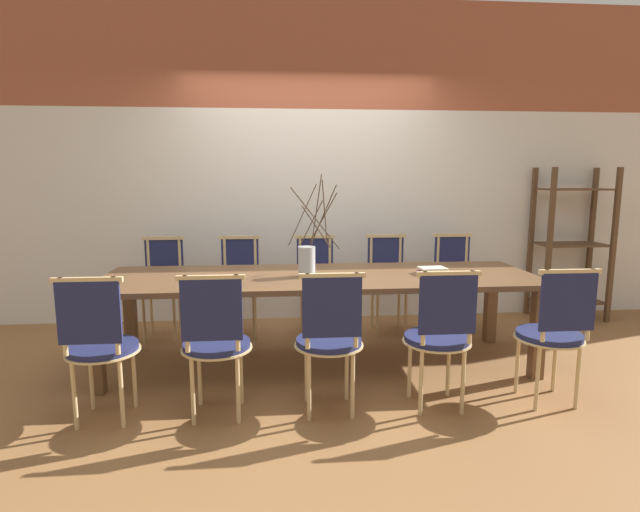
% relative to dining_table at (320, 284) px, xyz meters
% --- Properties ---
extents(ground_plane, '(16.00, 16.00, 0.00)m').
position_rel_dining_table_xyz_m(ground_plane, '(0.00, 0.00, -0.65)').
color(ground_plane, olive).
extents(wall_rear, '(12.00, 0.06, 3.20)m').
position_rel_dining_table_xyz_m(wall_rear, '(0.00, 1.37, 0.95)').
color(wall_rear, silver).
rests_on(wall_rear, ground_plane).
extents(dining_table, '(3.35, 1.03, 0.72)m').
position_rel_dining_table_xyz_m(dining_table, '(0.00, 0.00, 0.00)').
color(dining_table, brown).
rests_on(dining_table, ground_plane).
extents(chair_near_leftend, '(0.44, 0.44, 0.92)m').
position_rel_dining_table_xyz_m(chair_near_leftend, '(-1.39, -0.83, -0.15)').
color(chair_near_leftend, '#1E234C').
rests_on(chair_near_leftend, ground_plane).
extents(chair_near_left, '(0.44, 0.44, 0.92)m').
position_rel_dining_table_xyz_m(chair_near_left, '(-0.71, -0.83, -0.15)').
color(chair_near_left, '#1E234C').
rests_on(chair_near_left, ground_plane).
extents(chair_near_center, '(0.44, 0.44, 0.92)m').
position_rel_dining_table_xyz_m(chair_near_center, '(-0.01, -0.83, -0.15)').
color(chair_near_center, '#1E234C').
rests_on(chair_near_center, ground_plane).
extents(chair_near_right, '(0.44, 0.44, 0.92)m').
position_rel_dining_table_xyz_m(chair_near_right, '(0.68, -0.83, -0.15)').
color(chair_near_right, '#1E234C').
rests_on(chair_near_right, ground_plane).
extents(chair_near_rightend, '(0.44, 0.44, 0.92)m').
position_rel_dining_table_xyz_m(chair_near_rightend, '(1.44, -0.83, -0.15)').
color(chair_near_rightend, '#1E234C').
rests_on(chair_near_rightend, ground_plane).
extents(chair_far_leftend, '(0.44, 0.44, 0.92)m').
position_rel_dining_table_xyz_m(chair_far_leftend, '(-1.39, 0.83, -0.15)').
color(chair_far_leftend, '#1E234C').
rests_on(chair_far_leftend, ground_plane).
extents(chair_far_left, '(0.44, 0.44, 0.92)m').
position_rel_dining_table_xyz_m(chair_far_left, '(-0.68, 0.83, -0.15)').
color(chair_far_left, '#1E234C').
rests_on(chair_far_left, ground_plane).
extents(chair_far_center, '(0.44, 0.44, 0.92)m').
position_rel_dining_table_xyz_m(chair_far_center, '(0.03, 0.83, -0.15)').
color(chair_far_center, '#1E234C').
rests_on(chair_far_center, ground_plane).
extents(chair_far_right, '(0.44, 0.44, 0.92)m').
position_rel_dining_table_xyz_m(chair_far_right, '(0.73, 0.83, -0.15)').
color(chair_far_right, '#1E234C').
rests_on(chair_far_right, ground_plane).
extents(chair_far_rightend, '(0.44, 0.44, 0.92)m').
position_rel_dining_table_xyz_m(chair_far_rightend, '(1.39, 0.83, -0.15)').
color(chair_far_rightend, '#1E234C').
rests_on(chair_far_rightend, ground_plane).
extents(vase_centerpiece, '(0.37, 0.47, 0.77)m').
position_rel_dining_table_xyz_m(vase_centerpiece, '(-0.10, -0.05, 0.21)').
color(vase_centerpiece, '#B2BCC1').
rests_on(vase_centerpiece, dining_table).
extents(book_stack, '(0.23, 0.19, 0.05)m').
position_rel_dining_table_xyz_m(book_stack, '(0.89, -0.03, 0.09)').
color(book_stack, '#842D8C').
rests_on(book_stack, dining_table).
extents(shelving_rack, '(0.72, 0.41, 1.57)m').
position_rel_dining_table_xyz_m(shelving_rack, '(2.70, 1.09, 0.13)').
color(shelving_rack, '#513823').
rests_on(shelving_rack, ground_plane).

